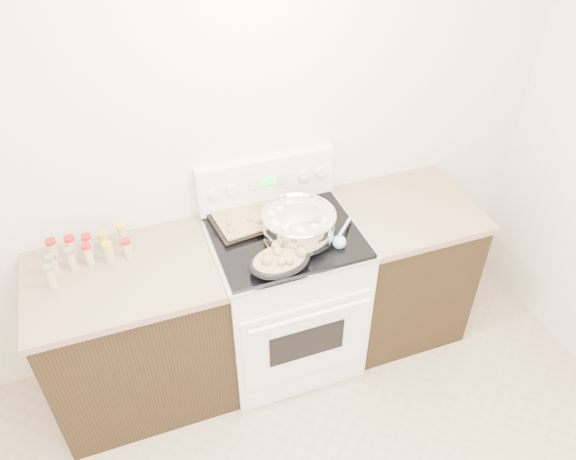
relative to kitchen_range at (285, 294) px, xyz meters
name	(u,v)px	position (x,y,z in m)	size (l,w,h in m)	color
room_shell	(349,379)	(-0.35, -1.42, 1.21)	(4.10, 3.60, 2.75)	silver
counter_left	(138,335)	(-0.83, 0.01, -0.03)	(0.93, 0.67, 0.92)	black
counter_right	(398,267)	(0.73, 0.01, -0.03)	(0.73, 0.67, 0.92)	black
kitchen_range	(285,294)	(0.00, 0.00, 0.00)	(0.78, 0.73, 1.22)	white
mixing_bowl	(299,227)	(0.05, -0.08, 0.54)	(0.46, 0.46, 0.22)	silver
roasting_pan	(280,260)	(-0.11, -0.25, 0.50)	(0.34, 0.26, 0.11)	black
baking_sheet	(254,218)	(-0.12, 0.15, 0.47)	(0.46, 0.35, 0.06)	black
wooden_spoon	(279,266)	(-0.12, -0.24, 0.46)	(0.04, 0.29, 0.04)	#AA814D
blue_ladle	(340,240)	(0.23, -0.18, 0.48)	(0.19, 0.21, 0.09)	#89C6CC
spice_jars	(84,252)	(-0.98, 0.15, 0.49)	(0.40, 0.24, 0.13)	#BFB28C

